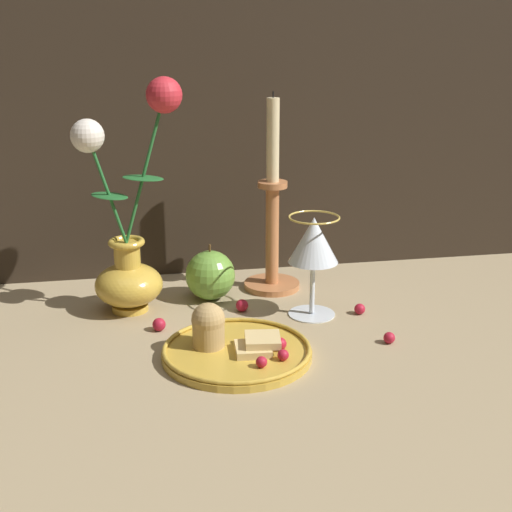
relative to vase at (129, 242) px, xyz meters
The scene contains 10 objects.
ground_plane 0.26m from the vase, 26.97° to the right, with size 2.40×2.40×0.00m, color #9E8966.
vase is the anchor object (origin of this frame).
plate_with_pastries 0.25m from the vase, 55.51° to the right, with size 0.21×0.21×0.07m.
wine_glass 0.28m from the vase, 14.14° to the right, with size 0.08×0.08×0.16m.
candlestick 0.24m from the vase, 13.77° to the left, with size 0.10×0.10×0.33m.
apple_beside_vase 0.15m from the vase, 12.00° to the left, with size 0.08×0.08×0.09m.
berry_near_plate 0.42m from the vase, 28.15° to the right, with size 0.02×0.02×0.02m, color #AD192D.
berry_front_center 0.14m from the vase, 67.12° to the right, with size 0.02×0.02×0.02m, color #AD192D.
berry_by_glass_stem 0.20m from the vase, 12.10° to the right, with size 0.02×0.02×0.02m, color #AD192D.
berry_under_candlestick 0.37m from the vase, 13.07° to the right, with size 0.02×0.02×0.02m, color #AD192D.
Camera 1 is at (-0.20, -0.96, 0.44)m, focal length 50.00 mm.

